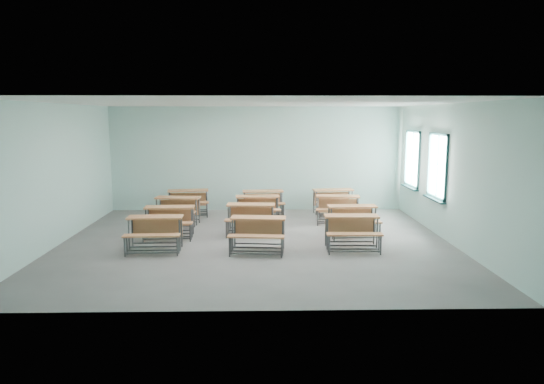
{
  "coord_description": "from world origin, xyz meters",
  "views": [
    {
      "loc": [
        0.14,
        -10.96,
        2.92
      ],
      "look_at": [
        0.41,
        1.2,
        1.0
      ],
      "focal_mm": 32.0,
      "sensor_mm": 36.0,
      "label": 1
    }
  ],
  "objects_px": {
    "desk_unit_r1c2": "(353,216)",
    "desk_unit_r1c1": "(251,214)",
    "desk_unit_r2c2": "(338,205)",
    "desk_unit_r3c0": "(188,198)",
    "desk_unit_r0c1": "(258,229)",
    "desk_unit_r0c2": "(352,227)",
    "desk_unit_r3c2": "(334,198)",
    "desk_unit_r1c0": "(169,217)",
    "desk_unit_r2c1": "(258,205)",
    "desk_unit_r0c0": "(155,228)",
    "desk_unit_r3c1": "(263,199)",
    "desk_unit_r2c0": "(177,206)"
  },
  "relations": [
    {
      "from": "desk_unit_r0c1",
      "to": "desk_unit_r2c1",
      "type": "xyz_separation_m",
      "value": [
        -0.02,
        2.84,
        0.0
      ]
    },
    {
      "from": "desk_unit_r0c1",
      "to": "desk_unit_r1c0",
      "type": "bearing_deg",
      "value": 154.65
    },
    {
      "from": "desk_unit_r1c0",
      "to": "desk_unit_r2c0",
      "type": "relative_size",
      "value": 0.96
    },
    {
      "from": "desk_unit_r3c2",
      "to": "desk_unit_r1c2",
      "type": "bearing_deg",
      "value": -95.08
    },
    {
      "from": "desk_unit_r0c1",
      "to": "desk_unit_r3c2",
      "type": "xyz_separation_m",
      "value": [
        2.24,
        3.98,
        0.0
      ]
    },
    {
      "from": "desk_unit_r1c2",
      "to": "desk_unit_r2c2",
      "type": "height_order",
      "value": "same"
    },
    {
      "from": "desk_unit_r1c1",
      "to": "desk_unit_r2c2",
      "type": "relative_size",
      "value": 0.97
    },
    {
      "from": "desk_unit_r2c0",
      "to": "desk_unit_r2c2",
      "type": "xyz_separation_m",
      "value": [
        4.38,
        0.15,
        0.0
      ]
    },
    {
      "from": "desk_unit_r0c2",
      "to": "desk_unit_r1c0",
      "type": "xyz_separation_m",
      "value": [
        -4.22,
        1.16,
        0.0
      ]
    },
    {
      "from": "desk_unit_r1c1",
      "to": "desk_unit_r3c2",
      "type": "bearing_deg",
      "value": 48.21
    },
    {
      "from": "desk_unit_r2c2",
      "to": "desk_unit_r3c1",
      "type": "distance_m",
      "value": 2.26
    },
    {
      "from": "desk_unit_r2c2",
      "to": "desk_unit_r3c2",
      "type": "xyz_separation_m",
      "value": [
        0.06,
        1.15,
        0.0
      ]
    },
    {
      "from": "desk_unit_r0c1",
      "to": "desk_unit_r2c2",
      "type": "height_order",
      "value": "same"
    },
    {
      "from": "desk_unit_r1c0",
      "to": "desk_unit_r1c2",
      "type": "xyz_separation_m",
      "value": [
        4.46,
        0.01,
        0.0
      ]
    },
    {
      "from": "desk_unit_r2c2",
      "to": "desk_unit_r1c0",
      "type": "bearing_deg",
      "value": -153.81
    },
    {
      "from": "desk_unit_r3c1",
      "to": "desk_unit_r2c2",
      "type": "bearing_deg",
      "value": -29.92
    },
    {
      "from": "desk_unit_r0c2",
      "to": "desk_unit_r3c2",
      "type": "relative_size",
      "value": 0.95
    },
    {
      "from": "desk_unit_r3c0",
      "to": "desk_unit_r0c1",
      "type": "bearing_deg",
      "value": -69.79
    },
    {
      "from": "desk_unit_r1c0",
      "to": "desk_unit_r2c1",
      "type": "height_order",
      "value": "same"
    },
    {
      "from": "desk_unit_r1c1",
      "to": "desk_unit_r0c1",
      "type": "bearing_deg",
      "value": -79.43
    },
    {
      "from": "desk_unit_r2c2",
      "to": "desk_unit_r2c1",
      "type": "bearing_deg",
      "value": -173.66
    },
    {
      "from": "desk_unit_r0c0",
      "to": "desk_unit_r2c0",
      "type": "distance_m",
      "value": 2.55
    },
    {
      "from": "desk_unit_r3c2",
      "to": "desk_unit_r0c2",
      "type": "bearing_deg",
      "value": -99.1
    },
    {
      "from": "desk_unit_r3c0",
      "to": "desk_unit_r3c1",
      "type": "bearing_deg",
      "value": -12.27
    },
    {
      "from": "desk_unit_r3c0",
      "to": "desk_unit_r2c1",
      "type": "bearing_deg",
      "value": -36.0
    },
    {
      "from": "desk_unit_r2c0",
      "to": "desk_unit_r3c2",
      "type": "xyz_separation_m",
      "value": [
        4.45,
        1.3,
        0.0
      ]
    },
    {
      "from": "desk_unit_r2c0",
      "to": "desk_unit_r2c1",
      "type": "relative_size",
      "value": 1.03
    },
    {
      "from": "desk_unit_r2c0",
      "to": "desk_unit_r1c1",
      "type": "bearing_deg",
      "value": -22.05
    },
    {
      "from": "desk_unit_r0c2",
      "to": "desk_unit_r2c2",
      "type": "bearing_deg",
      "value": 89.11
    },
    {
      "from": "desk_unit_r1c2",
      "to": "desk_unit_r2c2",
      "type": "distance_m",
      "value": 1.53
    },
    {
      "from": "desk_unit_r1c2",
      "to": "desk_unit_r1c0",
      "type": "bearing_deg",
      "value": 177.59
    },
    {
      "from": "desk_unit_r1c1",
      "to": "desk_unit_r2c0",
      "type": "bearing_deg",
      "value": 155.12
    },
    {
      "from": "desk_unit_r2c1",
      "to": "desk_unit_r0c2",
      "type": "bearing_deg",
      "value": -56.05
    },
    {
      "from": "desk_unit_r1c2",
      "to": "desk_unit_r3c2",
      "type": "height_order",
      "value": "same"
    },
    {
      "from": "desk_unit_r1c2",
      "to": "desk_unit_r1c1",
      "type": "bearing_deg",
      "value": 171.22
    },
    {
      "from": "desk_unit_r3c0",
      "to": "desk_unit_r0c2",
      "type": "bearing_deg",
      "value": -50.16
    },
    {
      "from": "desk_unit_r1c1",
      "to": "desk_unit_r3c0",
      "type": "relative_size",
      "value": 0.96
    },
    {
      "from": "desk_unit_r1c1",
      "to": "desk_unit_r3c2",
      "type": "xyz_separation_m",
      "value": [
        2.44,
        2.4,
        0.0
      ]
    },
    {
      "from": "desk_unit_r3c0",
      "to": "desk_unit_r3c2",
      "type": "xyz_separation_m",
      "value": [
        4.33,
        0.02,
        0.0
      ]
    },
    {
      "from": "desk_unit_r2c0",
      "to": "desk_unit_r1c0",
      "type": "bearing_deg",
      "value": -81.37
    },
    {
      "from": "desk_unit_r1c1",
      "to": "desk_unit_r1c2",
      "type": "distance_m",
      "value": 2.52
    },
    {
      "from": "desk_unit_r2c1",
      "to": "desk_unit_r2c2",
      "type": "bearing_deg",
      "value": -4.23
    },
    {
      "from": "desk_unit_r0c0",
      "to": "desk_unit_r3c1",
      "type": "height_order",
      "value": "same"
    },
    {
      "from": "desk_unit_r0c2",
      "to": "desk_unit_r1c0",
      "type": "bearing_deg",
      "value": 166.07
    },
    {
      "from": "desk_unit_r0c1",
      "to": "desk_unit_r3c0",
      "type": "distance_m",
      "value": 4.48
    },
    {
      "from": "desk_unit_r0c0",
      "to": "desk_unit_r2c1",
      "type": "xyz_separation_m",
      "value": [
        2.23,
        2.72,
        0.0
      ]
    },
    {
      "from": "desk_unit_r1c0",
      "to": "desk_unit_r2c2",
      "type": "xyz_separation_m",
      "value": [
        4.33,
        1.53,
        0.0
      ]
    },
    {
      "from": "desk_unit_r0c1",
      "to": "desk_unit_r1c1",
      "type": "bearing_deg",
      "value": 102.66
    },
    {
      "from": "desk_unit_r0c2",
      "to": "desk_unit_r3c1",
      "type": "height_order",
      "value": "same"
    },
    {
      "from": "desk_unit_r0c0",
      "to": "desk_unit_r3c0",
      "type": "height_order",
      "value": "same"
    }
  ]
}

